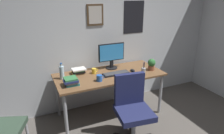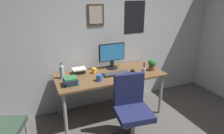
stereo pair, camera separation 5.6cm
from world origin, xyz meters
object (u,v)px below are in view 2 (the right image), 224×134
(coffee_mug_near, at_px, (99,78))
(book_stack_right, at_px, (79,71))
(keyboard, at_px, (116,73))
(monitor, at_px, (112,55))
(pen_cup, at_px, (144,71))
(water_bottle, at_px, (62,72))
(potted_plant, at_px, (152,64))
(computer_mouse, at_px, (133,71))
(book_stack_left, at_px, (71,81))
(coffee_mug_far, at_px, (94,71))
(office_chair, at_px, (131,106))

(coffee_mug_near, relative_size, book_stack_right, 0.55)
(keyboard, relative_size, book_stack_right, 1.95)
(monitor, xyz_separation_m, pen_cup, (0.36, -0.44, -0.19))
(water_bottle, height_order, potted_plant, water_bottle)
(computer_mouse, relative_size, coffee_mug_near, 0.90)
(pen_cup, height_order, book_stack_left, pen_cup)
(book_stack_left, distance_m, book_stack_right, 0.43)
(book_stack_right, bearing_deg, pen_cup, -24.27)
(computer_mouse, bearing_deg, keyboard, 178.69)
(water_bottle, bearing_deg, monitor, 7.33)
(book_stack_left, bearing_deg, coffee_mug_near, -4.21)
(pen_cup, bearing_deg, book_stack_left, 177.49)
(potted_plant, height_order, pen_cup, pen_cup)
(water_bottle, height_order, coffee_mug_near, water_bottle)
(pen_cup, distance_m, book_stack_left, 1.16)
(coffee_mug_far, bearing_deg, book_stack_right, 157.35)
(potted_plant, bearing_deg, computer_mouse, 167.99)
(keyboard, height_order, book_stack_left, book_stack_left)
(potted_plant, xyz_separation_m, book_stack_right, (-1.16, 0.35, -0.06))
(monitor, bearing_deg, office_chair, -96.12)
(office_chair, height_order, monitor, monitor)
(office_chair, bearing_deg, monitor, 83.88)
(office_chair, relative_size, keyboard, 2.21)
(coffee_mug_near, height_order, book_stack_left, book_stack_left)
(pen_cup, bearing_deg, coffee_mug_far, 155.21)
(keyboard, xyz_separation_m, coffee_mug_near, (-0.34, -0.14, 0.04))
(monitor, height_order, keyboard, monitor)
(office_chair, bearing_deg, pen_cup, 45.01)
(book_stack_right, bearing_deg, monitor, 1.06)
(office_chair, distance_m, coffee_mug_far, 0.87)
(coffee_mug_near, bearing_deg, pen_cup, -1.59)
(office_chair, distance_m, potted_plant, 0.92)
(computer_mouse, distance_m, book_stack_right, 0.89)
(monitor, bearing_deg, book_stack_left, -153.84)
(computer_mouse, relative_size, pen_cup, 0.55)
(office_chair, distance_m, water_bottle, 1.15)
(coffee_mug_near, distance_m, pen_cup, 0.75)
(coffee_mug_near, bearing_deg, monitor, 47.57)
(water_bottle, xyz_separation_m, coffee_mug_near, (0.48, -0.31, -0.06))
(coffee_mug_near, relative_size, pen_cup, 0.61)
(coffee_mug_far, distance_m, book_stack_right, 0.25)
(computer_mouse, xyz_separation_m, book_stack_left, (-1.05, -0.10, 0.04))
(office_chair, relative_size, monitor, 2.07)
(keyboard, distance_m, potted_plant, 0.63)
(computer_mouse, relative_size, coffee_mug_far, 1.00)
(office_chair, height_order, pen_cup, office_chair)
(book_stack_left, bearing_deg, computer_mouse, 5.43)
(keyboard, xyz_separation_m, pen_cup, (0.41, -0.16, 0.04))
(keyboard, distance_m, coffee_mug_far, 0.36)
(keyboard, bearing_deg, water_bottle, 168.24)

